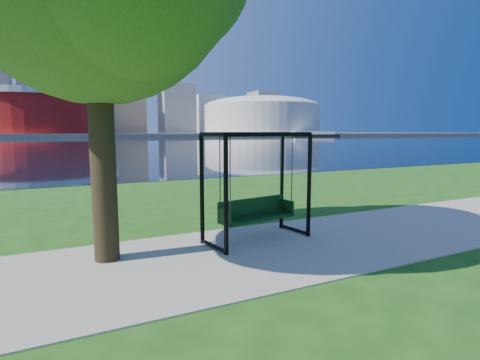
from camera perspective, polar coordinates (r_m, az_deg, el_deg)
ground at (r=8.62m, az=1.17°, el=-9.95°), size 900.00×900.00×0.00m
path at (r=8.20m, az=2.82°, el=-10.76°), size 120.00×4.00×0.03m
river at (r=109.39m, az=-24.60°, el=5.28°), size 900.00×180.00×0.02m
far_bank at (r=313.32m, az=-25.97°, el=6.26°), size 900.00×228.00×2.00m
stadium at (r=242.65m, az=-28.32°, el=9.17°), size 83.00×83.00×32.00m
arena at (r=279.56m, az=3.35°, el=9.99°), size 84.00×84.00×26.56m
skyline at (r=328.38m, az=-27.11°, el=12.32°), size 392.00×66.00×96.50m
swing at (r=8.75m, az=2.54°, el=-1.38°), size 2.64×1.46×2.56m
barge at (r=244.46m, az=11.09°, el=6.89°), size 33.96×17.18×3.28m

